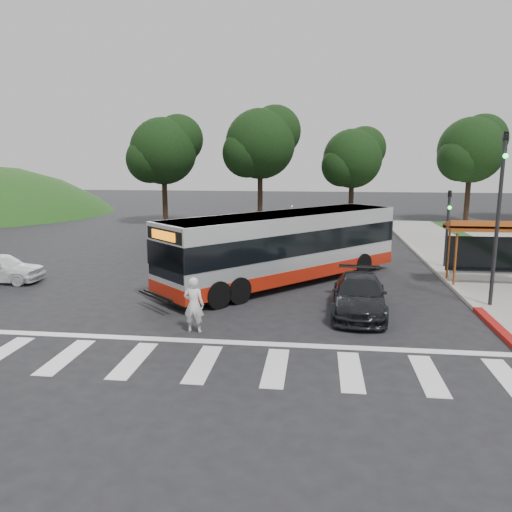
# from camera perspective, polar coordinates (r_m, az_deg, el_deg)

# --- Properties ---
(ground) EXTENTS (140.00, 140.00, 0.00)m
(ground) POSITION_cam_1_polar(r_m,az_deg,el_deg) (18.72, -2.60, -6.21)
(ground) COLOR black
(ground) RESTS_ON ground
(sidewalk_east) EXTENTS (4.00, 40.00, 0.12)m
(sidewalk_east) POSITION_cam_1_polar(r_m,az_deg,el_deg) (27.39, 23.81, -1.47)
(sidewalk_east) COLOR gray
(sidewalk_east) RESTS_ON ground
(curb_east) EXTENTS (0.30, 40.00, 0.15)m
(curb_east) POSITION_cam_1_polar(r_m,az_deg,el_deg) (26.87, 19.73, -1.37)
(curb_east) COLOR #9E9991
(curb_east) RESTS_ON ground
(curb_east_red) EXTENTS (0.32, 6.00, 0.15)m
(curb_east_red) POSITION_cam_1_polar(r_m,az_deg,el_deg) (17.60, 26.77, -8.30)
(curb_east_red) COLOR maroon
(curb_east_red) RESTS_ON ground
(crosswalk_ladder) EXTENTS (18.00, 2.60, 0.01)m
(crosswalk_ladder) POSITION_cam_1_polar(r_m,az_deg,el_deg) (14.12, -6.06, -12.13)
(crosswalk_ladder) COLOR silver
(crosswalk_ladder) RESTS_ON ground
(bus_shelter) EXTENTS (4.20, 1.60, 2.86)m
(bus_shelter) POSITION_cam_1_polar(r_m,az_deg,el_deg) (24.23, 25.70, 2.36)
(bus_shelter) COLOR #A04C1A
(bus_shelter) RESTS_ON sidewalk_east
(traffic_signal_ne_tall) EXTENTS (0.18, 0.37, 6.50)m
(traffic_signal_ne_tall) POSITION_cam_1_polar(r_m,az_deg,el_deg) (20.29, 26.04, 5.20)
(traffic_signal_ne_tall) COLOR black
(traffic_signal_ne_tall) RESTS_ON ground
(traffic_signal_ne_short) EXTENTS (0.18, 0.37, 4.00)m
(traffic_signal_ne_short) POSITION_cam_1_polar(r_m,az_deg,el_deg) (27.10, 21.08, 3.80)
(traffic_signal_ne_short) COLOR black
(traffic_signal_ne_short) RESTS_ON ground
(tree_ne_a) EXTENTS (6.16, 5.74, 9.30)m
(tree_ne_a) POSITION_cam_1_polar(r_m,az_deg,el_deg) (47.52, 23.45, 11.16)
(tree_ne_a) COLOR black
(tree_ne_a) RESTS_ON parking_lot
(tree_north_a) EXTENTS (6.60, 6.15, 10.17)m
(tree_north_a) POSITION_cam_1_polar(r_m,az_deg,el_deg) (44.00, 0.60, 12.82)
(tree_north_a) COLOR black
(tree_north_a) RESTS_ON ground
(tree_north_b) EXTENTS (5.72, 5.33, 8.43)m
(tree_north_b) POSITION_cam_1_polar(r_m,az_deg,el_deg) (45.79, 11.06, 10.98)
(tree_north_b) COLOR black
(tree_north_b) RESTS_ON ground
(tree_north_c) EXTENTS (6.16, 5.74, 9.30)m
(tree_north_c) POSITION_cam_1_polar(r_m,az_deg,el_deg) (43.66, -10.43, 11.83)
(tree_north_c) COLOR black
(tree_north_c) RESTS_ON ground
(transit_bus) EXTENTS (10.33, 10.82, 3.18)m
(transit_bus) POSITION_cam_1_polar(r_m,az_deg,el_deg) (22.45, 3.40, 0.86)
(transit_bus) COLOR #B6B9BB
(transit_bus) RESTS_ON ground
(pedestrian) EXTENTS (0.69, 0.47, 1.84)m
(pedestrian) POSITION_cam_1_polar(r_m,az_deg,el_deg) (16.29, -7.11, -5.55)
(pedestrian) COLOR silver
(pedestrian) RESTS_ON ground
(dark_sedan) EXTENTS (2.22, 4.81, 1.36)m
(dark_sedan) POSITION_cam_1_polar(r_m,az_deg,el_deg) (18.59, 11.70, -4.37)
(dark_sedan) COLOR black
(dark_sedan) RESTS_ON ground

